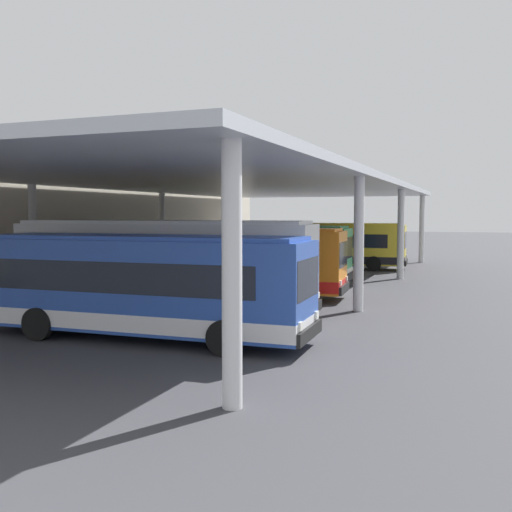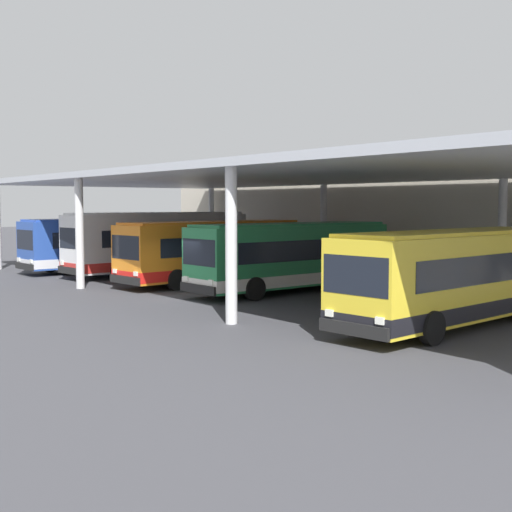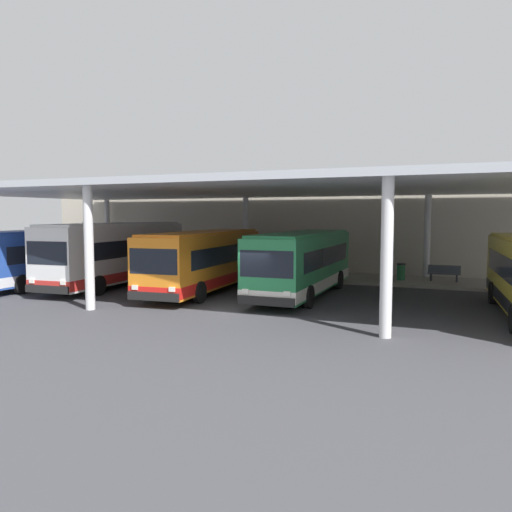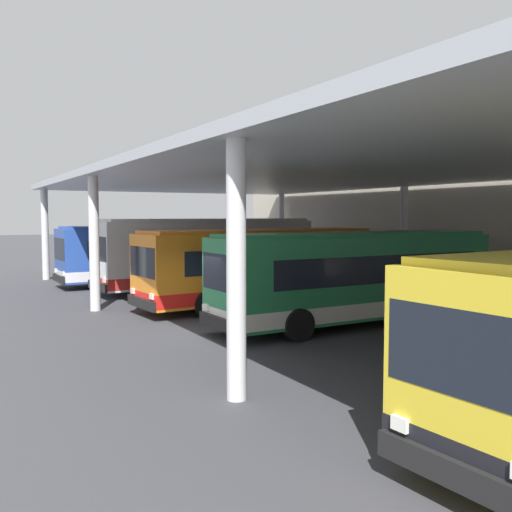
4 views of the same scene
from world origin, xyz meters
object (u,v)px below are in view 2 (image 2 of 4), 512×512
(bus_second_bay, at_px, (159,242))
(bus_departing, at_px, (456,276))
(bus_middle_bay, at_px, (213,251))
(bench_waiting, at_px, (502,279))
(trash_bin, at_px, (452,275))
(bus_nearest_bay, at_px, (109,243))
(bus_far_bay, at_px, (292,256))
(banner_sign, at_px, (236,235))

(bus_second_bay, xyz_separation_m, bus_departing, (21.03, -0.95, -0.19))
(bus_middle_bay, height_order, bench_waiting, bus_middle_bay)
(bench_waiting, relative_size, trash_bin, 1.84)
(bus_middle_bay, bearing_deg, bench_waiting, 34.89)
(bus_nearest_bay, xyz_separation_m, bus_second_bay, (3.72, 1.38, 0.19))
(bus_far_bay, relative_size, bus_departing, 0.99)
(bench_waiting, relative_size, banner_sign, 0.56)
(bus_nearest_bay, relative_size, banner_sign, 3.32)
(bus_far_bay, bearing_deg, bus_second_bay, -176.37)
(banner_sign, bearing_deg, bus_middle_bay, -42.88)
(bus_departing, distance_m, trash_bin, 10.43)
(bench_waiting, bearing_deg, bus_departing, -66.48)
(bus_far_bay, distance_m, bench_waiting, 9.56)
(bus_middle_bay, bearing_deg, banner_sign, 137.12)
(bus_middle_bay, bearing_deg, trash_bin, 39.82)
(bus_departing, xyz_separation_m, bench_waiting, (-3.81, 8.76, -0.99))
(bus_nearest_bay, bearing_deg, banner_sign, 77.42)
(bus_departing, height_order, bench_waiting, bus_departing)
(bench_waiting, bearing_deg, bus_middle_bay, -145.11)
(bus_second_bay, relative_size, bus_departing, 1.07)
(bus_departing, distance_m, banner_sign, 24.22)
(bus_second_bay, height_order, banner_sign, bus_second_bay)
(banner_sign, bearing_deg, trash_bin, 1.57)
(bus_departing, bearing_deg, bus_nearest_bay, -178.99)
(bench_waiting, xyz_separation_m, banner_sign, (-19.08, -0.88, 1.32))
(bus_second_bay, distance_m, bench_waiting, 18.95)
(bus_far_bay, bearing_deg, banner_sign, 153.97)
(bus_nearest_bay, height_order, trash_bin, bus_nearest_bay)
(bus_far_bay, distance_m, bus_departing, 10.25)
(trash_bin, height_order, banner_sign, banner_sign)
(bus_nearest_bay, distance_m, banner_sign, 8.53)
(bus_middle_bay, distance_m, trash_bin, 11.84)
(bus_far_bay, height_order, bus_departing, same)
(bus_middle_bay, relative_size, trash_bin, 10.91)
(trash_bin, bearing_deg, bus_middle_bay, -140.18)
(bus_nearest_bay, distance_m, bus_far_bay, 14.78)
(bus_far_bay, bearing_deg, trash_bin, 59.61)
(banner_sign, bearing_deg, bench_waiting, 2.63)
(bus_nearest_bay, height_order, bus_far_bay, same)
(bus_second_bay, xyz_separation_m, bus_far_bay, (10.92, 0.69, -0.19))
(bus_second_bay, bearing_deg, bus_nearest_bay, -159.59)
(bus_nearest_bay, xyz_separation_m, banner_sign, (1.86, 8.32, 0.32))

